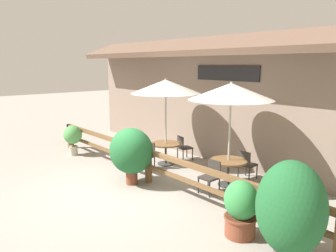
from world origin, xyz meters
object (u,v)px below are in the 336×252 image
potted_plant_tall_tropical (290,210)px  potted_plant_broad_leaf (241,208)px  chair_middle_streetside (211,175)px  chair_middle_wallside (247,163)px  patio_umbrella_middle (231,92)px  patio_umbrella_near (166,87)px  potted_plant_small_flowering (131,151)px  dining_table_near (166,147)px  dining_table_middle (228,165)px  chair_near_streetside (147,155)px  chair_near_wallside (183,146)px  potted_plant_entrance_palm (73,136)px

potted_plant_tall_tropical → potted_plant_broad_leaf: size_ratio=1.58×
chair_middle_streetside → chair_middle_wallside: (-0.01, 1.54, 0.00)m
patio_umbrella_middle → potted_plant_broad_leaf: patio_umbrella_middle is taller
patio_umbrella_near → potted_plant_small_flowering: (0.78, -1.91, -1.64)m
potted_plant_small_flowering → patio_umbrella_near: bearing=112.2°
patio_umbrella_near → potted_plant_broad_leaf: size_ratio=2.52×
dining_table_near → patio_umbrella_near: bearing=76.0°
patio_umbrella_near → dining_table_middle: bearing=0.8°
patio_umbrella_middle → dining_table_middle: 2.00m
dining_table_middle → patio_umbrella_middle: bearing=-90.0°
chair_near_streetside → dining_table_near: bearing=80.2°
patio_umbrella_near → chair_near_streetside: (0.03, -0.79, -2.10)m
potted_plant_tall_tropical → potted_plant_small_flowering: 4.75m
chair_middle_streetside → potted_plant_small_flowering: (-1.87, -1.17, 0.45)m
chair_near_wallside → potted_plant_tall_tropical: potted_plant_tall_tropical is taller
patio_umbrella_near → chair_middle_wallside: size_ratio=3.32×
dining_table_near → chair_near_wallside: size_ratio=1.18×
potted_plant_tall_tropical → potted_plant_broad_leaf: potted_plant_tall_tropical is taller
potted_plant_tall_tropical → potted_plant_broad_leaf: bearing=174.8°
chair_middle_wallside → potted_plant_broad_leaf: 3.30m
dining_table_near → potted_plant_small_flowering: (0.78, -1.91, 0.35)m
dining_table_near → chair_near_streetside: 0.80m
potted_plant_entrance_palm → chair_middle_wallside: bearing=24.9°
potted_plant_small_flowering → chair_middle_wallside: bearing=55.6°
dining_table_near → chair_middle_streetside: bearing=-15.5°
chair_near_streetside → dining_table_middle: 2.70m
patio_umbrella_near → potted_plant_broad_leaf: bearing=-23.3°
potted_plant_tall_tropical → potted_plant_small_flowering: potted_plant_tall_tropical is taller
chair_near_streetside → patio_umbrella_middle: (2.57, 0.82, 2.10)m
chair_near_wallside → potted_plant_entrance_palm: 4.05m
patio_umbrella_near → patio_umbrella_middle: same height
dining_table_near → chair_near_streetside: chair_near_streetside is taller
potted_plant_small_flowering → chair_middle_streetside: bearing=32.1°
potted_plant_broad_leaf → potted_plant_entrance_palm: (-7.53, 0.09, 0.14)m
potted_plant_broad_leaf → chair_near_wallside: bearing=148.6°
dining_table_near → dining_table_middle: 2.60m
chair_near_wallside → dining_table_middle: size_ratio=0.85×
chair_near_streetside → chair_middle_streetside: bearing=-10.6°
potted_plant_tall_tropical → patio_umbrella_near: bearing=159.9°
chair_near_streetside → potted_plant_small_flowering: potted_plant_small_flowering is taller
potted_plant_entrance_palm → patio_umbrella_near: bearing=31.0°
patio_umbrella_middle → chair_middle_wallside: 2.23m
patio_umbrella_near → chair_near_streetside: patio_umbrella_near is taller
patio_umbrella_near → chair_near_wallside: patio_umbrella_near is taller
chair_middle_wallside → patio_umbrella_middle: bearing=86.2°
patio_umbrella_near → chair_near_streetside: 2.24m
dining_table_middle → potted_plant_small_flowering: 2.68m
chair_near_streetside → potted_plant_entrance_palm: 3.27m
patio_umbrella_near → potted_plant_entrance_palm: (-3.06, -1.84, -1.87)m
patio_umbrella_near → chair_near_wallside: bearing=88.4°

